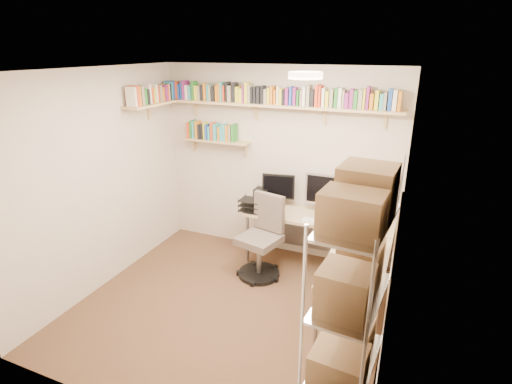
% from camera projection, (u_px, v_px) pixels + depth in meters
% --- Properties ---
extents(ground, '(3.20, 3.20, 0.00)m').
position_uv_depth(ground, '(229.00, 307.00, 4.39)').
color(ground, '#462B1E').
rests_on(ground, ground).
extents(room_shell, '(3.24, 3.04, 2.52)m').
position_uv_depth(room_shell, '(226.00, 173.00, 3.86)').
color(room_shell, beige).
rests_on(room_shell, ground).
extents(wall_shelves, '(3.12, 1.09, 0.80)m').
position_uv_depth(wall_shelves, '(241.00, 104.00, 4.98)').
color(wall_shelves, '#D4B877').
rests_on(wall_shelves, ground).
extents(corner_desk, '(1.89, 1.84, 1.23)m').
position_uv_depth(corner_desk, '(317.00, 225.00, 4.74)').
color(corner_desk, beige).
rests_on(corner_desk, ground).
extents(office_chair, '(0.55, 0.57, 1.03)m').
position_uv_depth(office_chair, '(262.00, 243.00, 4.90)').
color(office_chair, black).
rests_on(office_chair, ground).
extents(wire_rack, '(0.45, 0.82, 2.02)m').
position_uv_depth(wire_rack, '(352.00, 283.00, 2.50)').
color(wire_rack, silver).
rests_on(wire_rack, ground).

